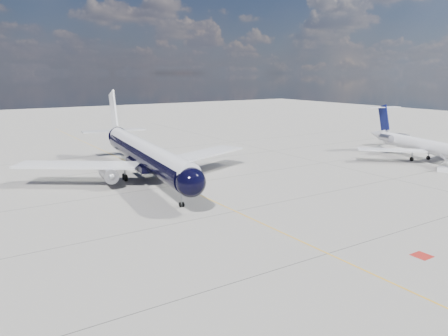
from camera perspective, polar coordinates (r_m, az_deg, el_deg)
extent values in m
plane|color=gray|center=(69.38, -7.90, -1.35)|extent=(320.00, 320.00, 0.00)
cube|color=#E0A20B|center=(65.01, -6.01, -2.22)|extent=(0.16, 160.00, 0.01)
cube|color=maroon|center=(44.16, 24.44, -10.39)|extent=(1.60, 1.60, 0.01)
cylinder|color=black|center=(67.67, -10.21, 1.62)|extent=(7.82, 35.57, 3.54)
sphere|color=black|center=(50.38, -4.34, -1.87)|extent=(3.94, 3.94, 3.54)
cone|color=black|center=(88.61, -14.15, 4.30)|extent=(4.31, 6.90, 3.54)
cylinder|color=silver|center=(67.51, -10.24, 2.36)|extent=(7.27, 37.33, 2.76)
cube|color=black|center=(50.09, -4.27, -1.35)|extent=(2.36, 1.38, 0.51)
cube|color=silver|center=(67.27, -18.55, 0.38)|extent=(17.33, 14.07, 0.30)
cube|color=silver|center=(72.31, -3.03, 1.80)|extent=(18.37, 10.76, 0.30)
cube|color=black|center=(67.92, -10.17, 0.54)|extent=(5.02, 9.72, 0.93)
cylinder|color=#A9A9B1|center=(64.91, -14.83, -0.77)|extent=(2.59, 4.51, 2.09)
cylinder|color=#A9A9B1|center=(68.18, -4.82, 0.21)|extent=(2.59, 4.51, 2.09)
sphere|color=gray|center=(63.04, -14.48, -1.13)|extent=(1.14, 1.14, 1.02)
sphere|color=gray|center=(66.40, -4.21, -0.10)|extent=(1.14, 1.14, 1.02)
cube|color=silver|center=(64.94, -14.90, -0.14)|extent=(0.57, 2.98, 1.02)
cube|color=silver|center=(68.21, -4.89, 0.82)|extent=(0.57, 2.98, 1.02)
cube|color=silver|center=(87.65, -14.25, 7.34)|extent=(1.01, 5.90, 7.94)
cube|color=silver|center=(88.51, -14.18, 4.77)|extent=(12.39, 4.43, 0.20)
cylinder|color=gray|center=(54.04, -5.58, -3.93)|extent=(0.19, 0.19, 1.96)
cylinder|color=black|center=(54.22, -5.75, -4.81)|extent=(0.25, 0.67, 0.65)
cylinder|color=black|center=(54.34, -5.38, -4.76)|extent=(0.25, 0.67, 0.65)
cylinder|color=gray|center=(68.81, -12.84, -0.58)|extent=(0.27, 0.27, 1.77)
cylinder|color=gray|center=(70.35, -8.11, -0.11)|extent=(0.27, 0.27, 1.77)
cylinder|color=black|center=(68.49, -12.71, -1.27)|extent=(0.54, 1.07, 1.02)
cylinder|color=black|center=(69.46, -12.91, -1.09)|extent=(0.54, 1.07, 1.02)
cylinder|color=black|center=(70.03, -7.96, -0.79)|extent=(0.54, 1.07, 1.02)
cylinder|color=black|center=(70.98, -8.22, -0.62)|extent=(0.54, 1.07, 1.02)
cylinder|color=silver|center=(89.56, 24.77, 2.64)|extent=(8.08, 20.93, 2.58)
cone|color=silver|center=(100.03, 19.50, 4.18)|extent=(3.76, 5.29, 2.58)
cube|color=silver|center=(86.05, 21.01, 2.22)|extent=(10.76, 10.42, 0.21)
cylinder|color=#A9A9B1|center=(94.70, 20.43, 3.70)|extent=(2.19, 3.33, 1.43)
cylinder|color=#A9A9B1|center=(97.21, 22.30, 3.75)|extent=(2.19, 3.33, 1.43)
cube|color=silver|center=(94.99, 20.66, 3.71)|extent=(1.33, 1.73, 0.17)
cube|color=silver|center=(96.90, 22.08, 3.75)|extent=(1.33, 1.73, 0.17)
cube|color=#090E42|center=(98.51, 20.15, 6.12)|extent=(1.29, 3.93, 5.85)
cube|color=silver|center=(98.77, 20.05, 7.48)|extent=(7.87, 3.87, 0.15)
cylinder|color=gray|center=(89.33, 23.34, 1.40)|extent=(0.23, 0.23, 1.62)
cylinder|color=gray|center=(91.85, 25.15, 1.52)|extent=(0.23, 0.23, 1.62)
cylinder|color=black|center=(89.41, 23.31, 1.09)|extent=(0.51, 0.85, 0.80)
cylinder|color=black|center=(91.94, 25.12, 1.21)|extent=(0.51, 0.85, 0.80)
cube|color=silver|center=(82.12, 27.09, -0.18)|extent=(3.05, 3.33, 0.81)
cube|color=#A9A9B1|center=(81.85, 27.19, 0.83)|extent=(2.10, 2.83, 1.86)
cylinder|color=gray|center=(81.29, 27.16, 0.90)|extent=(1.08, 2.36, 1.81)
cylinder|color=gray|center=(82.35, 27.25, 1.02)|extent=(1.08, 2.36, 1.81)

